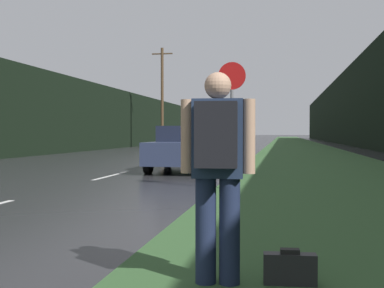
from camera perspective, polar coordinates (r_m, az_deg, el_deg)
The scene contains 11 objects.
grass_verge at distance 40.49m, azimuth 12.74°, elevation -0.52°, with size 6.00×240.00×0.02m, color #33562D.
lane_stripe_c at distance 14.83m, azimuth -9.47°, elevation -3.68°, with size 0.12×3.00×0.01m, color silver.
lane_stripe_d at distance 21.52m, azimuth -3.03°, elevation -2.11°, with size 0.12×3.00×0.01m, color silver.
treeline_far_side at distance 52.54m, azimuth -5.52°, elevation 2.64°, with size 2.00×140.00×5.01m, color black.
treeline_near_side at distance 51.06m, azimuth 19.12°, elevation 4.28°, with size 2.00×140.00×7.99m, color black.
utility_pole_far at distance 41.34m, azimuth -3.55°, elevation 5.64°, with size 1.80×0.24×8.54m.
stop_sign at distance 10.89m, azimuth 4.75°, elevation 3.60°, with size 0.62×0.07×2.89m.
hitchhiker_with_backpack at distance 4.02m, azimuth 3.03°, elevation -2.38°, with size 0.63×0.44×1.80m.
suitcase at distance 4.25m, azimuth 11.52°, elevation -14.36°, with size 0.45×0.16×0.32m.
car_passing_near at distance 16.34m, azimuth -1.03°, elevation -0.56°, with size 1.91×4.21×1.52m.
car_passing_far at distance 31.07m, azimuth 4.55°, elevation 0.31°, with size 1.88×4.12×1.48m.
Camera 1 is at (5.09, -0.44, 1.29)m, focal length 45.00 mm.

